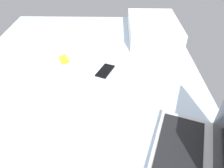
# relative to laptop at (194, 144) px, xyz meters

# --- Properties ---
(bed_mattress) EXTENTS (1.80, 1.40, 0.18)m
(bed_mattress) POSITION_rel_laptop_xyz_m (-0.53, -0.50, -0.13)
(bed_mattress) COLOR silver
(bed_mattress) RESTS_ON ground
(laptop) EXTENTS (0.39, 0.33, 0.23)m
(laptop) POSITION_rel_laptop_xyz_m (0.00, 0.00, 0.00)
(laptop) COLOR #B7BABC
(laptop) RESTS_ON bed_mattress
(snack_cup) EXTENTS (0.10, 0.09, 0.14)m
(snack_cup) POSITION_rel_laptop_xyz_m (-0.48, -0.57, 0.02)
(snack_cup) COLOR silver
(snack_cup) RESTS_ON bed_mattress
(cell_phone) EXTENTS (0.16, 0.12, 0.01)m
(cell_phone) POSITION_rel_laptop_xyz_m (-0.54, -0.37, -0.04)
(cell_phone) COLOR black
(cell_phone) RESTS_ON bed_mattress
(pillow) EXTENTS (0.52, 0.36, 0.13)m
(pillow) POSITION_rel_laptop_xyz_m (-1.02, -0.02, 0.02)
(pillow) COLOR white
(pillow) RESTS_ON bed_mattress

